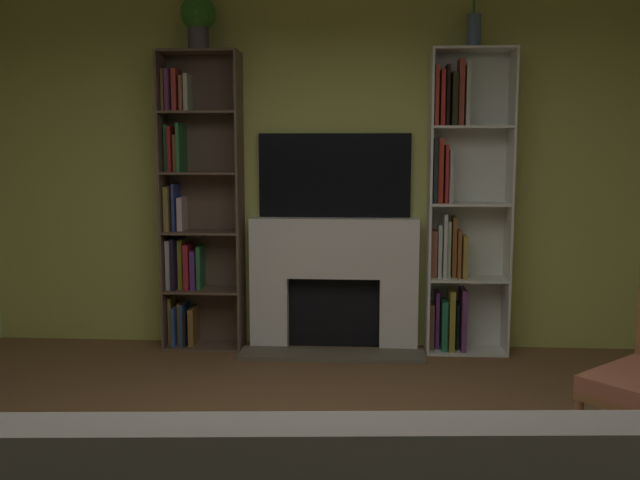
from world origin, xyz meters
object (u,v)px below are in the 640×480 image
at_px(tv, 335,175).
at_px(bookshelf_left, 194,211).
at_px(bookshelf_right, 458,210).
at_px(vase_with_flowers, 474,25).
at_px(fireplace, 334,280).
at_px(potted_plant, 198,18).

relative_size(tv, bookshelf_left, 0.51).
distance_m(tv, bookshelf_right, 0.98).
relative_size(tv, vase_with_flowers, 2.66).
distance_m(fireplace, bookshelf_right, 1.10).
height_order(bookshelf_left, bookshelf_right, same).
height_order(bookshelf_right, vase_with_flowers, vase_with_flowers).
bearing_deg(tv, potted_plant, -173.31).
height_order(potted_plant, vase_with_flowers, vase_with_flowers).
distance_m(potted_plant, vase_with_flowers, 2.05).
bearing_deg(fireplace, bookshelf_right, 0.04).
height_order(fireplace, tv, tv).
distance_m(bookshelf_left, vase_with_flowers, 2.53).
xyz_separation_m(fireplace, bookshelf_right, (0.95, 0.00, 0.56)).
height_order(tv, bookshelf_right, bookshelf_right).
bearing_deg(bookshelf_left, bookshelf_right, 0.01).
distance_m(tv, potted_plant, 1.57).
height_order(bookshelf_left, potted_plant, potted_plant).
height_order(tv, bookshelf_left, bookshelf_left).
xyz_separation_m(tv, bookshelf_left, (-1.10, -0.08, -0.28)).
distance_m(fireplace, bookshelf_left, 1.23).
height_order(tv, vase_with_flowers, vase_with_flowers).
distance_m(bookshelf_right, vase_with_flowers, 1.37).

